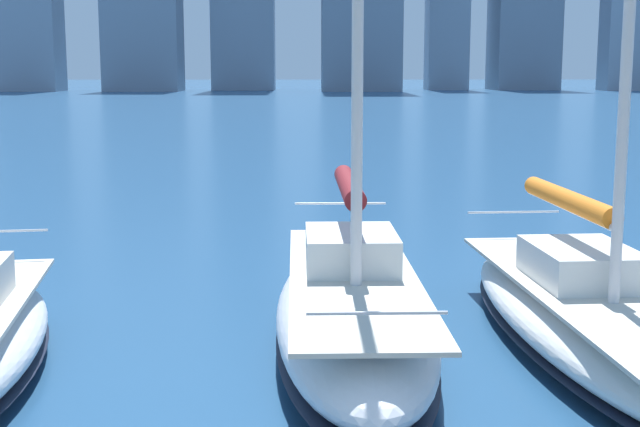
% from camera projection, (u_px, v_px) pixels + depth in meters
% --- Properties ---
extents(sailboat_orange, '(2.92, 9.58, 11.43)m').
position_uv_depth(sailboat_orange, '(592.00, 313.00, 13.40)').
color(sailboat_orange, white).
rests_on(sailboat_orange, ground).
extents(sailboat_maroon, '(2.34, 8.38, 10.85)m').
position_uv_depth(sailboat_maroon, '(353.00, 308.00, 13.27)').
color(sailboat_maroon, white).
rests_on(sailboat_maroon, ground).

